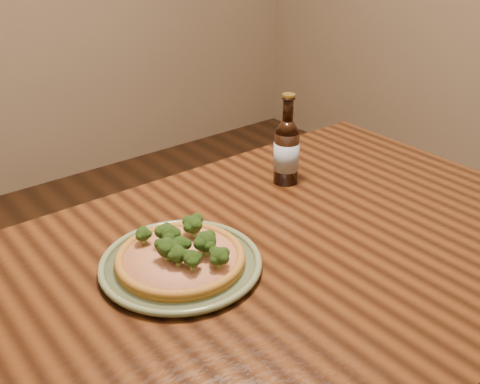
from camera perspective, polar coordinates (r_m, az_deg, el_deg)
table at (r=1.16m, az=-0.48°, el=-11.96°), size 1.60×0.90×0.75m
plate at (r=1.12m, az=-6.04°, el=-7.26°), size 0.32×0.32×0.02m
pizza at (r=1.11m, az=-6.00°, el=-6.47°), size 0.26×0.26×0.07m
beer_bottle at (r=1.42m, az=4.74°, el=4.20°), size 0.06×0.06×0.23m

